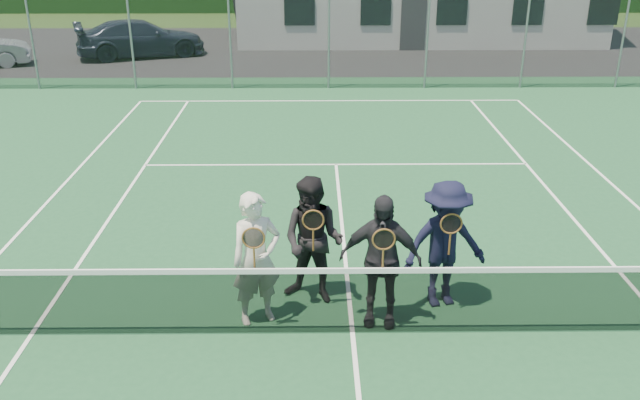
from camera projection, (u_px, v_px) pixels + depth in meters
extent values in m
plane|color=#274117|center=(325.00, 51.00, 27.15)|extent=(220.00, 220.00, 0.00)
cube|color=#1C4C2B|center=(352.00, 334.00, 8.70)|extent=(30.00, 30.00, 0.02)
cube|color=black|center=(225.00, 51.00, 27.11)|extent=(40.00, 12.00, 0.01)
cube|color=black|center=(321.00, 2.00, 38.00)|extent=(40.00, 1.20, 1.10)
imported|color=#171F2F|center=(141.00, 38.00, 25.72)|extent=(5.13, 3.44, 1.38)
cube|color=white|center=(330.00, 101.00, 19.66)|extent=(10.97, 0.06, 0.01)
cube|color=white|center=(32.00, 335.00, 8.66)|extent=(0.06, 23.77, 0.01)
cube|color=white|center=(336.00, 165.00, 14.60)|extent=(8.23, 0.06, 0.01)
cube|color=white|center=(352.00, 333.00, 8.70)|extent=(0.06, 12.80, 0.01)
cube|color=black|center=(353.00, 302.00, 8.52)|extent=(11.60, 0.02, 0.88)
cube|color=white|center=(354.00, 271.00, 8.35)|extent=(11.60, 0.03, 0.07)
cylinder|color=slate|center=(32.00, 41.00, 20.49)|extent=(0.07, 0.07, 3.00)
cylinder|color=slate|center=(131.00, 40.00, 20.52)|extent=(0.07, 0.07, 3.00)
cylinder|color=slate|center=(230.00, 40.00, 20.55)|extent=(0.07, 0.07, 3.00)
cylinder|color=slate|center=(329.00, 40.00, 20.58)|extent=(0.07, 0.07, 3.00)
cylinder|color=slate|center=(427.00, 40.00, 20.61)|extent=(0.07, 0.07, 3.00)
cylinder|color=slate|center=(525.00, 40.00, 20.64)|extent=(0.07, 0.07, 3.00)
cylinder|color=slate|center=(623.00, 39.00, 20.67)|extent=(0.07, 0.07, 3.00)
cube|color=black|center=(329.00, 40.00, 20.58)|extent=(30.00, 0.03, 3.00)
cube|color=silver|center=(412.00, 3.00, 30.34)|extent=(15.00, 8.00, 2.80)
cube|color=#2D2D33|center=(413.00, 25.00, 26.78)|extent=(1.00, 0.06, 2.00)
cube|color=black|center=(300.00, 12.00, 26.54)|extent=(1.20, 0.06, 1.00)
cube|color=black|center=(376.00, 12.00, 26.57)|extent=(1.20, 0.06, 1.00)
cube|color=black|center=(452.00, 12.00, 26.60)|extent=(1.20, 0.06, 1.00)
cube|color=black|center=(528.00, 12.00, 26.64)|extent=(1.20, 0.06, 1.00)
cube|color=black|center=(604.00, 12.00, 26.67)|extent=(1.20, 0.06, 1.00)
imported|color=silver|center=(256.00, 259.00, 8.65)|extent=(0.77, 0.66, 1.80)
torus|color=brown|center=(253.00, 238.00, 8.24)|extent=(0.29, 0.02, 0.29)
cylinder|color=black|center=(253.00, 238.00, 8.24)|extent=(0.25, 0.00, 0.25)
cylinder|color=brown|center=(254.00, 259.00, 8.35)|extent=(0.03, 0.03, 0.32)
imported|color=black|center=(313.00, 241.00, 9.14)|extent=(1.06, 0.95, 1.80)
torus|color=brown|center=(313.00, 220.00, 8.73)|extent=(0.29, 0.02, 0.29)
cylinder|color=black|center=(313.00, 220.00, 8.73)|extent=(0.25, 0.00, 0.25)
cylinder|color=brown|center=(313.00, 240.00, 8.84)|extent=(0.03, 0.03, 0.32)
imported|color=black|center=(380.00, 260.00, 8.62)|extent=(1.11, 0.60, 1.80)
torus|color=brown|center=(384.00, 239.00, 8.21)|extent=(0.29, 0.02, 0.29)
cylinder|color=black|center=(384.00, 239.00, 8.21)|extent=(0.25, 0.00, 0.25)
cylinder|color=brown|center=(383.00, 260.00, 8.31)|extent=(0.03, 0.03, 0.32)
imported|color=black|center=(445.00, 244.00, 9.04)|extent=(1.29, 0.92, 1.80)
torus|color=brown|center=(451.00, 224.00, 8.62)|extent=(0.29, 0.02, 0.29)
cylinder|color=black|center=(451.00, 224.00, 8.62)|extent=(0.25, 0.00, 0.25)
cylinder|color=brown|center=(450.00, 243.00, 8.73)|extent=(0.03, 0.03, 0.32)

